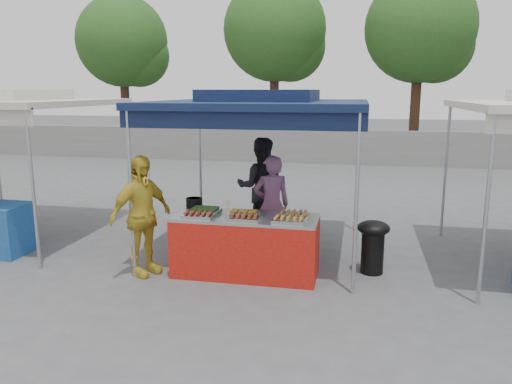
% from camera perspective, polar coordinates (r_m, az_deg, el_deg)
% --- Properties ---
extents(ground_plane, '(80.00, 80.00, 0.00)m').
position_cam_1_polar(ground_plane, '(7.27, -0.98, -9.08)').
color(ground_plane, '#4F4F51').
extents(back_wall, '(40.00, 0.25, 1.20)m').
position_cam_1_polar(back_wall, '(17.80, 6.91, 5.17)').
color(back_wall, slate).
rests_on(back_wall, ground_plane).
extents(main_canopy, '(3.20, 3.20, 2.57)m').
position_cam_1_polar(main_canopy, '(7.75, 0.57, 10.15)').
color(main_canopy, '#A5A5AC').
rests_on(main_canopy, ground_plane).
extents(tree_0, '(3.74, 3.72, 6.39)m').
position_cam_1_polar(tree_0, '(22.12, -14.62, 15.92)').
color(tree_0, '#392216').
rests_on(tree_0, ground_plane).
extents(tree_1, '(3.99, 3.99, 6.85)m').
position_cam_1_polar(tree_1, '(20.40, 2.60, 17.56)').
color(tree_1, '#392216').
rests_on(tree_1, ground_plane).
extents(tree_2, '(3.88, 3.88, 6.67)m').
position_cam_1_polar(tree_2, '(19.57, 18.63, 16.88)').
color(tree_2, '#392216').
rests_on(tree_2, ground_plane).
extents(vendor_table, '(2.00, 0.80, 0.85)m').
position_cam_1_polar(vendor_table, '(7.04, -1.18, -6.12)').
color(vendor_table, '#AB180F').
rests_on(vendor_table, ground_plane).
extents(food_tray_fl, '(0.42, 0.30, 0.07)m').
position_cam_1_polar(food_tray_fl, '(6.87, -6.59, -2.66)').
color(food_tray_fl, '#B0B0B4').
rests_on(food_tray_fl, vendor_table).
extents(food_tray_fm, '(0.42, 0.30, 0.07)m').
position_cam_1_polar(food_tray_fm, '(6.68, -1.32, -2.99)').
color(food_tray_fm, '#B0B0B4').
rests_on(food_tray_fm, vendor_table).
extents(food_tray_fr, '(0.42, 0.30, 0.07)m').
position_cam_1_polar(food_tray_fr, '(6.58, 3.75, -3.23)').
color(food_tray_fr, '#B0B0B4').
rests_on(food_tray_fr, vendor_table).
extents(food_tray_bl, '(0.42, 0.30, 0.07)m').
position_cam_1_polar(food_tray_bl, '(7.14, -5.82, -2.08)').
color(food_tray_bl, '#B0B0B4').
rests_on(food_tray_bl, vendor_table).
extents(food_tray_bm, '(0.42, 0.30, 0.07)m').
position_cam_1_polar(food_tray_bm, '(6.97, -1.43, -2.36)').
color(food_tray_bm, '#B0B0B4').
rests_on(food_tray_bm, vendor_table).
extents(food_tray_br, '(0.42, 0.30, 0.07)m').
position_cam_1_polar(food_tray_br, '(6.86, 4.35, -2.62)').
color(food_tray_br, '#B0B0B4').
rests_on(food_tray_br, vendor_table).
extents(cooking_pot, '(0.24, 0.24, 0.14)m').
position_cam_1_polar(cooking_pot, '(7.46, -7.07, -1.23)').
color(cooking_pot, black).
rests_on(cooking_pot, vendor_table).
extents(skewer_cup, '(0.07, 0.07, 0.09)m').
position_cam_1_polar(skewer_cup, '(6.71, -3.14, -2.85)').
color(skewer_cup, '#A5A5AC').
rests_on(skewer_cup, vendor_table).
extents(wok_burner, '(0.46, 0.46, 0.77)m').
position_cam_1_polar(wok_burner, '(7.27, 13.22, -5.59)').
color(wok_burner, black).
rests_on(wok_burner, ground_plane).
extents(crate_left, '(0.47, 0.33, 0.28)m').
position_cam_1_polar(crate_left, '(7.73, -2.12, -6.69)').
color(crate_left, navy).
rests_on(crate_left, ground_plane).
extents(crate_right, '(0.47, 0.33, 0.28)m').
position_cam_1_polar(crate_right, '(7.75, 1.29, -6.64)').
color(crate_right, navy).
rests_on(crate_right, ground_plane).
extents(crate_stacked, '(0.46, 0.32, 0.28)m').
position_cam_1_polar(crate_stacked, '(7.66, 1.30, -4.64)').
color(crate_stacked, navy).
rests_on(crate_stacked, crate_right).
extents(vendor_woman, '(0.68, 0.56, 1.58)m').
position_cam_1_polar(vendor_woman, '(7.82, 1.79, -1.53)').
color(vendor_woman, '#794D70').
rests_on(vendor_woman, ground_plane).
extents(helper_man, '(0.97, 0.82, 1.76)m').
position_cam_1_polar(helper_man, '(8.83, 0.54, 0.58)').
color(helper_man, black).
rests_on(helper_man, ground_plane).
extents(customer_person, '(0.84, 1.07, 1.70)m').
position_cam_1_polar(customer_person, '(7.11, -12.99, -2.68)').
color(customer_person, gold).
rests_on(customer_person, ground_plane).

